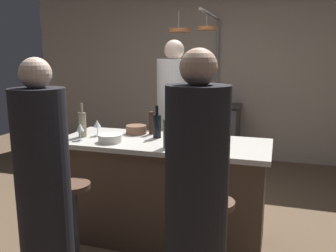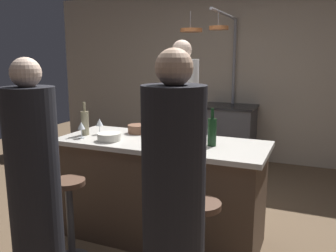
{
  "view_description": "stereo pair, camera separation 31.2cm",
  "coord_description": "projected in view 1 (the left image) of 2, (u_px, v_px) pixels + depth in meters",
  "views": [
    {
      "loc": [
        0.91,
        -2.77,
        1.61
      ],
      "look_at": [
        0.0,
        0.15,
        1.0
      ],
      "focal_mm": 37.58,
      "sensor_mm": 36.0,
      "label": 1
    },
    {
      "loc": [
        1.2,
        -2.67,
        1.61
      ],
      "look_at": [
        0.0,
        0.15,
        1.0
      ],
      "focal_mm": 37.58,
      "sensor_mm": 36.0,
      "label": 2
    }
  ],
  "objects": [
    {
      "name": "wine_bottle_green",
      "position": [
        168.0,
        133.0,
        2.75
      ],
      "size": [
        0.07,
        0.07,
        0.31
      ],
      "color": "#193D23",
      "rests_on": "kitchen_island"
    },
    {
      "name": "bar_stool_right",
      "position": [
        214.0,
        243.0,
        2.36
      ],
      "size": [
        0.28,
        0.28,
        0.68
      ],
      "color": "#4C4C51",
      "rests_on": "ground_plane"
    },
    {
      "name": "stove_range",
      "position": [
        213.0,
        133.0,
        5.38
      ],
      "size": [
        0.8,
        0.64,
        0.89
      ],
      "color": "#47474C",
      "rests_on": "ground_plane"
    },
    {
      "name": "mixing_bowl_wooden",
      "position": [
        136.0,
        130.0,
        3.27
      ],
      "size": [
        0.19,
        0.19,
        0.08
      ],
      "primitive_type": "cylinder",
      "color": "brown",
      "rests_on": "kitchen_island"
    },
    {
      "name": "kitchen_island",
      "position": [
        163.0,
        190.0,
        3.09
      ],
      "size": [
        1.8,
        0.72,
        0.9
      ],
      "color": "brown",
      "rests_on": "ground_plane"
    },
    {
      "name": "guest_left",
      "position": [
        44.0,
        194.0,
        2.25
      ],
      "size": [
        0.34,
        0.34,
        1.61
      ],
      "color": "black",
      "rests_on": "ground_plane"
    },
    {
      "name": "mixing_bowl_ceramic",
      "position": [
        110.0,
        138.0,
        2.95
      ],
      "size": [
        0.2,
        0.2,
        0.07
      ],
      "primitive_type": "cylinder",
      "color": "silver",
      "rests_on": "kitchen_island"
    },
    {
      "name": "pepper_mill",
      "position": [
        152.0,
        123.0,
        3.24
      ],
      "size": [
        0.05,
        0.05,
        0.21
      ],
      "primitive_type": "cylinder",
      "color": "#382319",
      "rests_on": "kitchen_island"
    },
    {
      "name": "wine_bottle_dark",
      "position": [
        157.0,
        126.0,
        3.09
      ],
      "size": [
        0.07,
        0.07,
        0.29
      ],
      "color": "black",
      "rests_on": "kitchen_island"
    },
    {
      "name": "wine_bottle_white",
      "position": [
        82.0,
        124.0,
        3.13
      ],
      "size": [
        0.07,
        0.07,
        0.3
      ],
      "color": "gray",
      "rests_on": "kitchen_island"
    },
    {
      "name": "wine_glass_near_left_guest",
      "position": [
        97.0,
        124.0,
        3.17
      ],
      "size": [
        0.07,
        0.07,
        0.15
      ],
      "color": "silver",
      "rests_on": "kitchen_island"
    },
    {
      "name": "wine_bottle_amber",
      "position": [
        188.0,
        134.0,
        2.7
      ],
      "size": [
        0.07,
        0.07,
        0.31
      ],
      "color": "brown",
      "rests_on": "kitchen_island"
    },
    {
      "name": "ground_plane",
      "position": [
        163.0,
        237.0,
        3.18
      ],
      "size": [
        9.0,
        9.0,
        0.0
      ],
      "primitive_type": "plane",
      "color": "brown"
    },
    {
      "name": "back_wall",
      "position": [
        218.0,
        76.0,
        5.59
      ],
      "size": [
        6.4,
        0.16,
        2.6
      ],
      "primitive_type": "cube",
      "color": "#BCAD99",
      "rests_on": "ground_plane"
    },
    {
      "name": "guest_right",
      "position": [
        196.0,
        210.0,
        1.96
      ],
      "size": [
        0.35,
        0.35,
        1.65
      ],
      "color": "black",
      "rests_on": "ground_plane"
    },
    {
      "name": "wine_bottle_red",
      "position": [
        215.0,
        131.0,
        2.85
      ],
      "size": [
        0.07,
        0.07,
        0.31
      ],
      "color": "#143319",
      "rests_on": "kitchen_island"
    },
    {
      "name": "bar_stool_left",
      "position": [
        75.0,
        221.0,
        2.67
      ],
      "size": [
        0.28,
        0.28,
        0.68
      ],
      "color": "#4C4C51",
      "rests_on": "ground_plane"
    },
    {
      "name": "wine_glass_by_chef",
      "position": [
        80.0,
        128.0,
        3.0
      ],
      "size": [
        0.07,
        0.07,
        0.15
      ],
      "color": "silver",
      "rests_on": "kitchen_island"
    },
    {
      "name": "mixing_bowl_steel",
      "position": [
        190.0,
        138.0,
        2.92
      ],
      "size": [
        0.19,
        0.19,
        0.08
      ],
      "primitive_type": "cylinder",
      "color": "#B7B7BC",
      "rests_on": "kitchen_island"
    },
    {
      "name": "chef",
      "position": [
        174.0,
        127.0,
        3.94
      ],
      "size": [
        0.38,
        0.38,
        1.78
      ],
      "color": "white",
      "rests_on": "ground_plane"
    },
    {
      "name": "overhead_pot_rack",
      "position": [
        204.0,
        52.0,
        4.79
      ],
      "size": [
        0.61,
        1.32,
        2.17
      ],
      "color": "gray",
      "rests_on": "ground_plane"
    }
  ]
}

